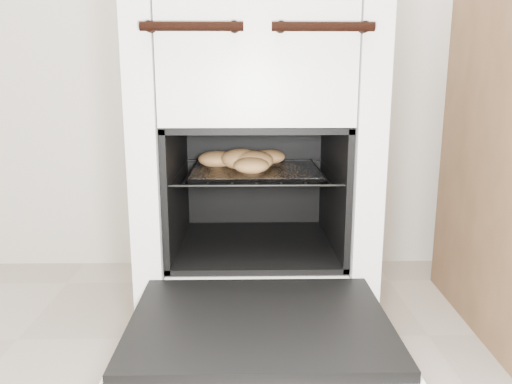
% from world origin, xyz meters
% --- Properties ---
extents(stove, '(0.53, 0.59, 0.82)m').
position_xyz_m(stove, '(-0.09, 1.20, 0.40)').
color(stove, white).
rests_on(stove, ground).
extents(oven_door, '(0.48, 0.37, 0.03)m').
position_xyz_m(oven_door, '(-0.09, 0.75, 0.18)').
color(oven_door, black).
rests_on(oven_door, stove).
extents(oven_rack, '(0.39, 0.37, 0.01)m').
position_xyz_m(oven_rack, '(-0.09, 1.14, 0.39)').
color(oven_rack, black).
rests_on(oven_rack, stove).
extents(foil_sheet, '(0.30, 0.27, 0.01)m').
position_xyz_m(foil_sheet, '(-0.09, 1.13, 0.40)').
color(foil_sheet, white).
rests_on(foil_sheet, oven_rack).
extents(baked_rolls, '(0.23, 0.24, 0.05)m').
position_xyz_m(baked_rolls, '(-0.11, 1.14, 0.42)').
color(baked_rolls, '#C1844D').
rests_on(baked_rolls, foil_sheet).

